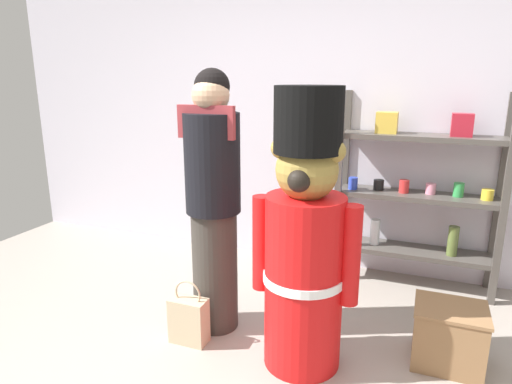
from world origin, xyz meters
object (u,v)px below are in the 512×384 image
at_px(shopping_bag, 189,319).
at_px(display_crate, 448,336).
at_px(person_shopper, 213,200).
at_px(teddy_bear_guard, 305,244).
at_px(merchandise_shelf, 417,190).

distance_m(shopping_bag, display_crate, 1.58).
xyz_separation_m(person_shopper, display_crate, (1.47, 0.11, -0.71)).
bearing_deg(person_shopper, teddy_bear_guard, -15.16).
xyz_separation_m(merchandise_shelf, person_shopper, (-1.20, -1.16, 0.10)).
bearing_deg(person_shopper, shopping_bag, -106.51).
xyz_separation_m(merchandise_shelf, teddy_bear_guard, (-0.55, -1.34, -0.04)).
height_order(shopping_bag, display_crate, shopping_bag).
xyz_separation_m(teddy_bear_guard, person_shopper, (-0.66, 0.18, 0.14)).
relative_size(merchandise_shelf, display_crate, 3.84).
height_order(person_shopper, display_crate, person_shopper).
distance_m(merchandise_shelf, person_shopper, 1.68).
relative_size(person_shopper, shopping_bag, 4.01).
distance_m(teddy_bear_guard, person_shopper, 0.70).
xyz_separation_m(merchandise_shelf, shopping_bag, (-1.28, -1.40, -0.64)).
bearing_deg(teddy_bear_guard, display_crate, 19.63).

